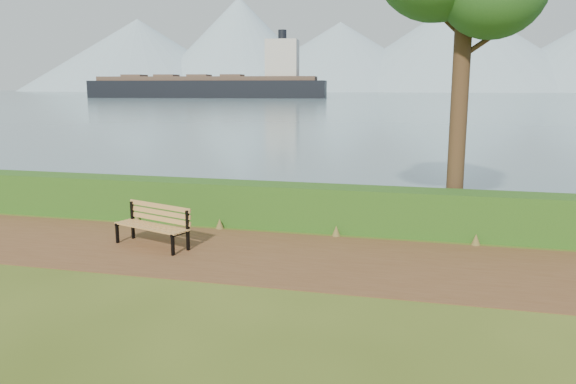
# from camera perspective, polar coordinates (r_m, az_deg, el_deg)

# --- Properties ---
(ground) EXTENTS (140.00, 140.00, 0.00)m
(ground) POSITION_cam_1_polar(r_m,az_deg,el_deg) (10.78, -5.36, -6.73)
(ground) COLOR #3D4F16
(ground) RESTS_ON ground
(path) EXTENTS (40.00, 3.40, 0.01)m
(path) POSITION_cam_1_polar(r_m,az_deg,el_deg) (11.05, -4.84, -6.26)
(path) COLOR brown
(path) RESTS_ON ground
(hedge) EXTENTS (32.00, 0.85, 1.00)m
(hedge) POSITION_cam_1_polar(r_m,az_deg,el_deg) (13.06, -1.61, -1.34)
(hedge) COLOR #1E4614
(hedge) RESTS_ON ground
(water) EXTENTS (700.00, 510.00, 0.00)m
(water) POSITION_cam_1_polar(r_m,az_deg,el_deg) (269.74, 13.55, 9.67)
(water) COLOR slate
(water) RESTS_ON ground
(mountains) EXTENTS (585.00, 190.00, 70.00)m
(mountains) POSITION_cam_1_polar(r_m,az_deg,el_deg) (416.66, 12.70, 13.76)
(mountains) COLOR #86A1B2
(mountains) RESTS_ON ground
(bench) EXTENTS (1.78, 1.04, 0.86)m
(bench) POSITION_cam_1_polar(r_m,az_deg,el_deg) (11.74, -13.41, -3.03)
(bench) COLOR black
(bench) RESTS_ON ground
(cargo_ship) EXTENTS (69.95, 19.15, 20.99)m
(cargo_ship) POSITION_cam_1_polar(r_m,az_deg,el_deg) (167.74, -7.35, 10.53)
(cargo_ship) COLOR black
(cargo_ship) RESTS_ON ground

